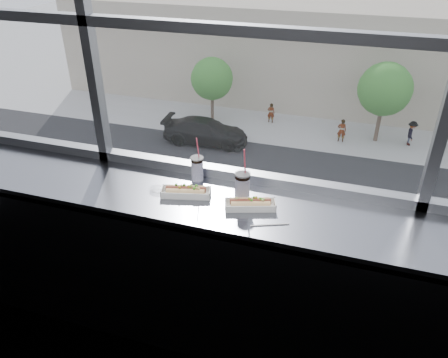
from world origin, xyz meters
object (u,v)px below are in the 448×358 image
(hotdog_tray_left, at_px, (186,191))
(tree_left, at_px, (212,79))
(wrapper, at_px, (158,189))
(car_near_a, at_px, (78,171))
(car_near_c, at_px, (334,215))
(pedestrian_c, at_px, (412,131))
(soda_cup_left, at_px, (197,167))
(loose_straw, at_px, (270,225))
(pedestrian_b, at_px, (342,128))
(tree_center, at_px, (385,89))
(hotdog_tray_right, at_px, (250,204))
(pedestrian_a, at_px, (271,111))
(car_far_a, at_px, (205,127))
(soda_cup_right, at_px, (242,185))

(hotdog_tray_left, bearing_deg, tree_left, 94.99)
(hotdog_tray_left, height_order, wrapper, hotdog_tray_left)
(car_near_a, xyz_separation_m, tree_left, (4.01, 12.00, 2.18))
(car_near_c, xyz_separation_m, pedestrian_c, (4.17, 11.99, -0.11))
(hotdog_tray_left, height_order, tree_left, hotdog_tray_left)
(tree_left, bearing_deg, hotdog_tray_left, -71.02)
(soda_cup_left, height_order, loose_straw, soda_cup_left)
(pedestrian_b, bearing_deg, tree_center, -159.53)
(hotdog_tray_right, height_order, loose_straw, hotdog_tray_right)
(hotdog_tray_right, bearing_deg, car_near_a, 112.66)
(wrapper, height_order, tree_left, wrapper)
(wrapper, relative_size, pedestrian_b, 0.05)
(hotdog_tray_right, height_order, tree_left, hotdog_tray_right)
(car_near_a, xyz_separation_m, pedestrian_a, (8.47, 12.99, -0.22))
(hotdog_tray_right, distance_m, soda_cup_left, 0.45)
(car_far_a, bearing_deg, tree_left, 8.86)
(car_near_a, bearing_deg, soda_cup_right, -135.44)
(pedestrian_b, bearing_deg, hotdog_tray_left, 89.56)
(soda_cup_right, bearing_deg, tree_left, 109.61)
(tree_left, relative_size, tree_center, 0.88)
(soda_cup_left, height_order, pedestrian_a, soda_cup_left)
(car_far_a, xyz_separation_m, tree_center, (11.44, 4.00, 2.63))
(hotdog_tray_right, height_order, soda_cup_left, soda_cup_left)
(car_near_a, bearing_deg, hotdog_tray_right, -135.42)
(loose_straw, distance_m, car_near_c, 19.71)
(wrapper, bearing_deg, soda_cup_left, 48.99)
(soda_cup_left, height_order, tree_left, soda_cup_left)
(hotdog_tray_left, xyz_separation_m, car_near_a, (-13.74, 16.28, -10.93))
(hotdog_tray_right, xyz_separation_m, car_near_c, (0.29, 16.29, -10.93))
(hotdog_tray_left, distance_m, hotdog_tray_right, 0.39)
(wrapper, bearing_deg, loose_straw, -10.57)
(soda_cup_right, relative_size, pedestrian_b, 0.17)
(hotdog_tray_right, xyz_separation_m, car_far_a, (-9.25, 24.29, -10.92))
(pedestrian_b, distance_m, tree_center, 3.77)
(soda_cup_right, bearing_deg, car_far_a, 110.75)
(soda_cup_left, distance_m, pedestrian_a, 31.60)
(wrapper, bearing_deg, car_near_a, 129.80)
(car_far_a, height_order, pedestrian_b, car_far_a)
(pedestrian_c, distance_m, tree_left, 14.76)
(loose_straw, xyz_separation_m, car_near_a, (-14.28, 16.42, -10.90))
(hotdog_tray_right, bearing_deg, car_near_c, 70.71)
(wrapper, height_order, car_far_a, wrapper)
(pedestrian_b, bearing_deg, soda_cup_right, 90.24)
(loose_straw, height_order, pedestrian_a, loose_straw)
(pedestrian_b, bearing_deg, car_near_c, 92.41)
(car_near_a, relative_size, pedestrian_b, 3.38)
(pedestrian_a, bearing_deg, wrapper, 99.88)
(soda_cup_right, bearing_deg, tree_center, 85.42)
(soda_cup_right, height_order, car_near_c, soda_cup_right)
(hotdog_tray_right, bearing_deg, soda_cup_left, 133.96)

